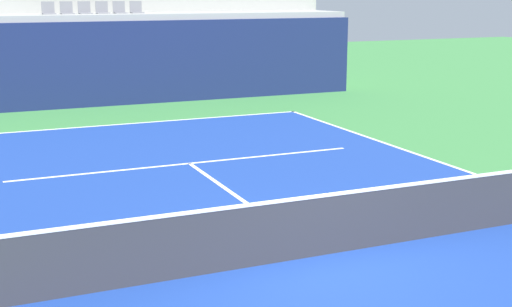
# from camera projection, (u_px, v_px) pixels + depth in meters

# --- Properties ---
(ground_plane) EXTENTS (80.00, 80.00, 0.00)m
(ground_plane) POSITION_uv_depth(u_px,v_px,m) (321.00, 256.00, 10.79)
(ground_plane) COLOR #387A3D
(court_surface) EXTENTS (11.00, 24.00, 0.01)m
(court_surface) POSITION_uv_depth(u_px,v_px,m) (321.00, 255.00, 10.79)
(court_surface) COLOR navy
(court_surface) RESTS_ON ground_plane
(baseline_far) EXTENTS (11.00, 0.10, 0.00)m
(baseline_far) POSITION_uv_depth(u_px,v_px,m) (132.00, 123.00, 21.47)
(baseline_far) COLOR white
(baseline_far) RESTS_ON court_surface
(service_line_far) EXTENTS (8.26, 0.10, 0.00)m
(service_line_far) POSITION_uv_depth(u_px,v_px,m) (189.00, 163.00, 16.51)
(service_line_far) COLOR white
(service_line_far) RESTS_ON court_surface
(centre_service_line) EXTENTS (0.10, 6.40, 0.00)m
(centre_service_line) POSITION_uv_depth(u_px,v_px,m) (241.00, 200.00, 13.65)
(centre_service_line) COLOR white
(centre_service_line) RESTS_ON court_surface
(back_wall) EXTENTS (19.28, 0.30, 2.92)m
(back_wall) POSITION_uv_depth(u_px,v_px,m) (104.00, 64.00, 24.54)
(back_wall) COLOR navy
(back_wall) RESTS_ON ground_plane
(stands_tier_lower) EXTENTS (19.28, 2.40, 3.13)m
(stands_tier_lower) POSITION_uv_depth(u_px,v_px,m) (96.00, 58.00, 25.72)
(stands_tier_lower) COLOR #9E9E99
(stands_tier_lower) RESTS_ON ground_plane
(stands_tier_upper) EXTENTS (19.28, 2.40, 3.93)m
(stands_tier_upper) POSITION_uv_depth(u_px,v_px,m) (84.00, 42.00, 27.78)
(stands_tier_upper) COLOR #9E9E99
(stands_tier_upper) RESTS_ON ground_plane
(seating_row_lower) EXTENTS (3.58, 0.44, 0.44)m
(seating_row_lower) POSITION_uv_depth(u_px,v_px,m) (94.00, 10.00, 25.43)
(seating_row_lower) COLOR slate
(seating_row_lower) RESTS_ON stands_tier_lower
(tennis_net) EXTENTS (11.08, 0.08, 1.07)m
(tennis_net) POSITION_uv_depth(u_px,v_px,m) (322.00, 224.00, 10.68)
(tennis_net) COLOR black
(tennis_net) RESTS_ON court_surface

